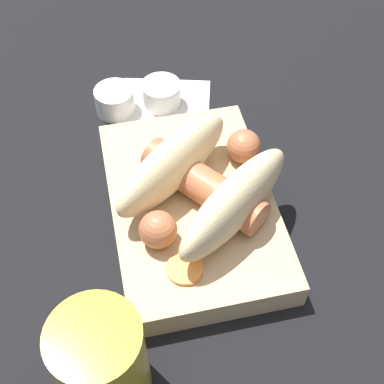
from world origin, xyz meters
TOP-DOWN VIEW (x-y plane):
  - ground_plane at (0.00, 0.00)m, footprint 3.00×3.00m
  - food_tray at (0.00, 0.00)m, footprint 0.24×0.16m
  - bread_roll at (0.01, 0.01)m, footprint 0.18×0.19m
  - sausage at (0.00, 0.01)m, footprint 0.13×0.14m
  - pickled_veggies at (0.08, -0.02)m, footprint 0.04×0.04m
  - napkin at (-0.16, 0.00)m, footprint 0.13×0.13m
  - condiment_cup_near at (-0.17, 0.00)m, footprint 0.05×0.05m
  - condiment_cup_far at (-0.17, -0.06)m, footprint 0.05×0.05m
  - drink_glass at (0.15, -0.10)m, footprint 0.07×0.07m

SIDE VIEW (x-z plane):
  - ground_plane at x=0.00m, z-range 0.00..0.00m
  - napkin at x=-0.16m, z-range 0.00..0.00m
  - condiment_cup_near at x=-0.17m, z-range 0.00..0.03m
  - condiment_cup_far at x=-0.17m, z-range 0.00..0.03m
  - food_tray at x=0.00m, z-range 0.00..0.03m
  - pickled_veggies at x=0.08m, z-range 0.03..0.03m
  - sausage at x=0.00m, z-range 0.03..0.07m
  - drink_glass at x=0.15m, z-range 0.00..0.10m
  - bread_roll at x=0.01m, z-range 0.03..0.09m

